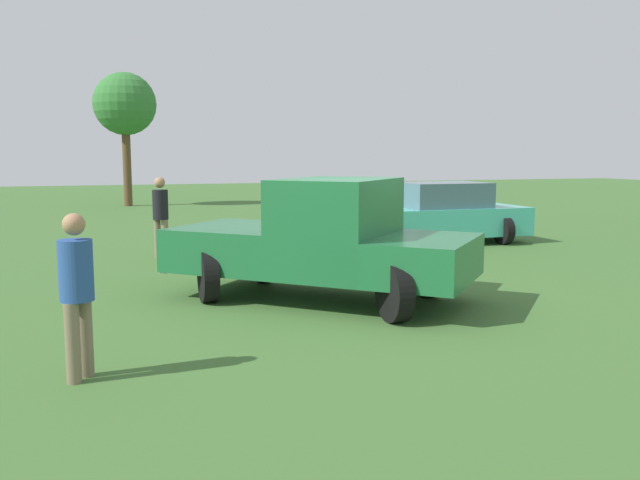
{
  "coord_description": "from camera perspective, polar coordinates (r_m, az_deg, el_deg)",
  "views": [
    {
      "loc": [
        9.07,
        -3.49,
        2.16
      ],
      "look_at": [
        -0.17,
        -0.4,
        0.9
      ],
      "focal_mm": 37.27,
      "sensor_mm": 36.0,
      "label": 1
    }
  ],
  "objects": [
    {
      "name": "person_visitor",
      "position": [
        6.72,
        -20.16,
        -3.87
      ],
      "size": [
        0.44,
        0.44,
        1.61
      ],
      "rotation": [
        0.0,
        0.0,
        0.97
      ],
      "color": "#7A6B51",
      "rests_on": "ground_plane"
    },
    {
      "name": "sedan_near",
      "position": [
        16.39,
        9.92,
        2.11
      ],
      "size": [
        2.14,
        4.57,
        1.48
      ],
      "rotation": [
        0.0,
        0.0,
        4.72
      ],
      "color": "black",
      "rests_on": "ground_plane"
    },
    {
      "name": "ground_plane",
      "position": [
        9.96,
        2.52,
        -5.17
      ],
      "size": [
        80.0,
        80.0,
        0.0
      ],
      "primitive_type": "plane",
      "color": "#3D662D"
    },
    {
      "name": "pickup_truck",
      "position": [
        9.78,
        0.61,
        0.17
      ],
      "size": [
        4.46,
        4.6,
        1.81
      ],
      "rotation": [
        0.0,
        0.0,
        3.97
      ],
      "color": "black",
      "rests_on": "ground_plane"
    },
    {
      "name": "tree_far_center",
      "position": [
        29.09,
        -16.41,
        11.04
      ],
      "size": [
        2.57,
        2.57,
        5.51
      ],
      "color": "brown",
      "rests_on": "ground_plane"
    },
    {
      "name": "person_bystander",
      "position": [
        14.15,
        -13.53,
        2.28
      ],
      "size": [
        0.45,
        0.45,
        1.69
      ],
      "rotation": [
        0.0,
        0.0,
        5.51
      ],
      "color": "#7A6B51",
      "rests_on": "ground_plane"
    }
  ]
}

